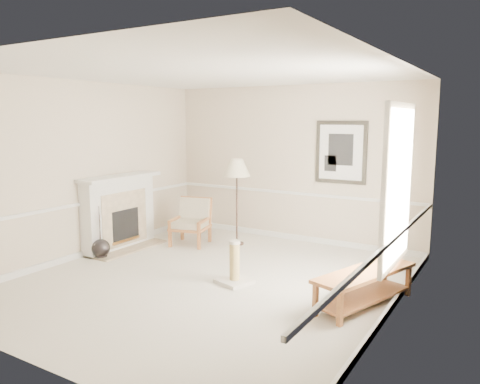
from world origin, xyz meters
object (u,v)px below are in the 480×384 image
Objects in this scene: armchair at (192,219)px; scratching_post at (235,270)px; floor_lamp at (237,170)px; bench at (365,282)px; floor_vase at (101,249)px.

armchair reaches higher than scratching_post.
armchair is 0.53× the size of floor_lamp.
bench is 1.80m from scratching_post.
armchair is 1.37× the size of scratching_post.
scratching_post is (-1.79, -0.15, -0.10)m from bench.
floor_lamp reaches higher than bench.
floor_lamp is at bearing 150.29° from bench.
bench is (3.59, -1.27, -0.16)m from armchair.
floor_lamp reaches higher than scratching_post.
armchair is 3.81m from bench.
floor_vase reaches higher than armchair.
scratching_post reaches higher than bench.
scratching_post is at bearing -59.37° from floor_lamp.
floor_vase is 4.31m from bench.
floor_lamp is at bearing 120.63° from scratching_post.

